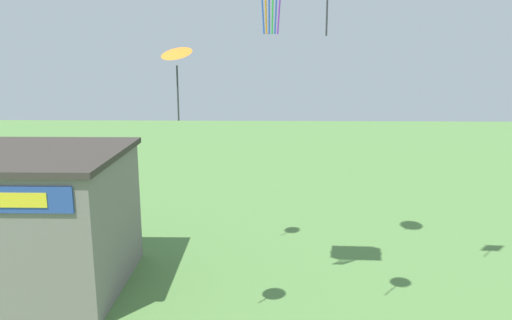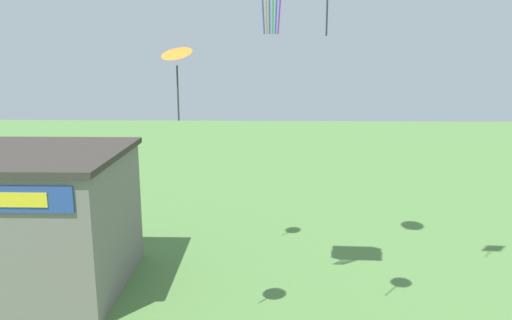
% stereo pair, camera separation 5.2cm
% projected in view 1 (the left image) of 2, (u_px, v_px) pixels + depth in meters
% --- Properties ---
extents(seaside_building, '(7.00, 6.58, 5.59)m').
position_uv_depth(seaside_building, '(36.00, 220.00, 19.71)').
color(seaside_building, slate).
rests_on(seaside_building, ground_plane).
extents(kite_orange_delta, '(1.14, 1.12, 2.16)m').
position_uv_depth(kite_orange_delta, '(177.00, 55.00, 14.17)').
color(kite_orange_delta, orange).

